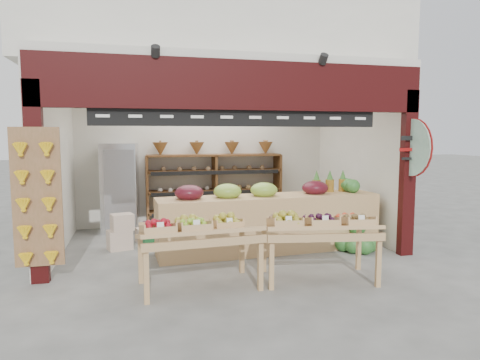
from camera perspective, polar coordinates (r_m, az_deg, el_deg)
name	(u,v)px	position (r m, az deg, el deg)	size (l,w,h in m)	color
ground	(227,249)	(7.45, -1.78, -9.14)	(60.00, 60.00, 0.00)	#62625D
shop_structure	(209,35)	(8.99, -4.16, 18.67)	(6.36, 5.12, 5.40)	beige
banana_board	(37,200)	(6.04, -25.48, -2.48)	(0.60, 0.15, 1.80)	#926342
gift_sign	(412,148)	(7.27, 22.00, 4.03)	(0.04, 0.93, 0.92)	#AFDCC1
back_shelving	(215,175)	(9.19, -3.40, 0.64)	(2.90, 0.47, 1.80)	brown
refrigerator	(120,188)	(8.95, -15.68, -0.99)	(0.69, 0.69, 1.78)	silver
cardboard_stack	(134,234)	(7.72, -13.99, -7.06)	(1.00, 0.81, 0.61)	beige
mid_counter	(269,221)	(7.22, 3.83, -5.46)	(3.79, 0.92, 1.16)	tan
display_table_left	(190,229)	(5.49, -6.64, -6.56)	(1.58, 0.96, 0.98)	tan
display_table_right	(319,224)	(5.86, 10.46, -5.80)	(1.62, 1.08, 0.97)	tan
watermelon_pile	(355,239)	(7.52, 15.03, -7.55)	(0.70, 0.72, 0.55)	#1B5220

